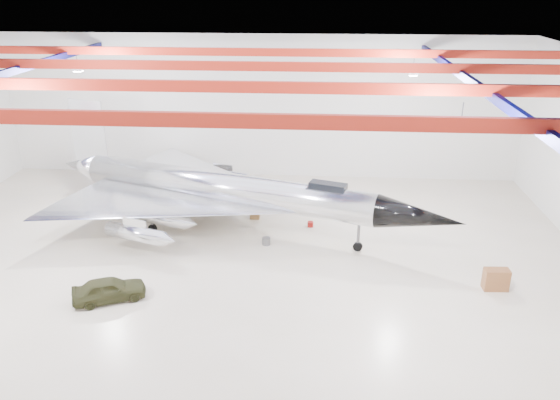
{
  "coord_description": "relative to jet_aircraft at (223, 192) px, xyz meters",
  "views": [
    {
      "loc": [
        4.71,
        -26.53,
        14.76
      ],
      "look_at": [
        2.56,
        2.0,
        3.11
      ],
      "focal_mm": 35.0,
      "sensor_mm": 36.0,
      "label": 1
    }
  ],
  "objects": [
    {
      "name": "floor",
      "position": [
        1.2,
        -4.82,
        -2.42
      ],
      "size": [
        40.0,
        40.0,
        0.0
      ],
      "primitive_type": "plane",
      "color": "beige",
      "rests_on": "ground"
    },
    {
      "name": "wall_back",
      "position": [
        1.2,
        10.18,
        3.08
      ],
      "size": [
        40.0,
        0.0,
        40.0
      ],
      "primitive_type": "plane",
      "rotation": [
        1.57,
        0.0,
        0.0
      ],
      "color": "silver",
      "rests_on": "floor"
    },
    {
      "name": "ceiling",
      "position": [
        1.2,
        -4.82,
        8.58
      ],
      "size": [
        40.0,
        40.0,
        0.0
      ],
      "primitive_type": "plane",
      "rotation": [
        3.14,
        0.0,
        0.0
      ],
      "color": "#0A0F38",
      "rests_on": "wall_back"
    },
    {
      "name": "ceiling_structure",
      "position": [
        1.2,
        -4.82,
        7.91
      ],
      "size": [
        39.5,
        29.5,
        1.08
      ],
      "color": "maroon",
      "rests_on": "ceiling"
    },
    {
      "name": "jet_aircraft",
      "position": [
        0.0,
        0.0,
        0.0
      ],
      "size": [
        26.26,
        19.44,
        7.37
      ],
      "rotation": [
        0.0,
        0.0,
        -0.31
      ],
      "color": "silver",
      "rests_on": "floor"
    },
    {
      "name": "jeep",
      "position": [
        -4.21,
        -8.9,
        -1.82
      ],
      "size": [
        3.78,
        2.69,
        1.19
      ],
      "primitive_type": "imported",
      "rotation": [
        0.0,
        0.0,
        1.98
      ],
      "color": "#313319",
      "rests_on": "floor"
    },
    {
      "name": "desk",
      "position": [
        15.06,
        -6.45,
        -1.85
      ],
      "size": [
        1.28,
        0.69,
        1.14
      ],
      "primitive_type": "cube",
      "rotation": [
        0.0,
        0.0,
        0.05
      ],
      "color": "brown",
      "rests_on": "floor"
    },
    {
      "name": "crate_ply",
      "position": [
        -2.62,
        -0.11,
        -2.22
      ],
      "size": [
        0.6,
        0.49,
        0.4
      ],
      "primitive_type": "cube",
      "rotation": [
        0.0,
        0.0,
        0.06
      ],
      "color": "olive",
      "rests_on": "floor"
    },
    {
      "name": "toolbox_red",
      "position": [
        -2.36,
        3.72,
        -2.26
      ],
      "size": [
        0.47,
        0.38,
        0.33
      ],
      "primitive_type": "cube",
      "rotation": [
        0.0,
        0.0,
        -0.01
      ],
      "color": "maroon",
      "rests_on": "floor"
    },
    {
      "name": "engine_drum",
      "position": [
        2.91,
        -2.29,
        -2.2
      ],
      "size": [
        0.55,
        0.55,
        0.44
      ],
      "primitive_type": "cylinder",
      "rotation": [
        0.0,
        0.0,
        0.14
      ],
      "color": "#59595B",
      "rests_on": "floor"
    },
    {
      "name": "parts_bin",
      "position": [
        3.25,
        3.57,
        -2.18
      ],
      "size": [
        0.69,
        0.57,
        0.47
      ],
      "primitive_type": "cube",
      "rotation": [
        0.0,
        0.0,
        -0.04
      ],
      "color": "olive",
      "rests_on": "floor"
    },
    {
      "name": "crate_small",
      "position": [
        -3.19,
        1.75,
        -2.29
      ],
      "size": [
        0.43,
        0.38,
        0.26
      ],
      "primitive_type": "cube",
      "rotation": [
        0.0,
        0.0,
        -0.24
      ],
      "color": "#59595B",
      "rests_on": "floor"
    },
    {
      "name": "tool_chest",
      "position": [
        5.48,
        0.43,
        -2.25
      ],
      "size": [
        0.4,
        0.4,
        0.34
      ],
      "primitive_type": "cylinder",
      "rotation": [
        0.0,
        0.0,
        -0.05
      ],
      "color": "maroon",
      "rests_on": "floor"
    },
    {
      "name": "oil_barrel",
      "position": [
        1.78,
        1.49,
        -2.2
      ],
      "size": [
        0.64,
        0.51,
        0.43
      ],
      "primitive_type": "cube",
      "rotation": [
        0.0,
        0.0,
        -0.03
      ],
      "color": "olive",
      "rests_on": "floor"
    },
    {
      "name": "spares_box",
      "position": [
        1.03,
        5.56,
        -2.26
      ],
      "size": [
        0.46,
        0.46,
        0.31
      ],
      "primitive_type": "cylinder",
      "rotation": [
        0.0,
        0.0,
        0.41
      ],
      "color": "#59595B",
      "rests_on": "floor"
    }
  ]
}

